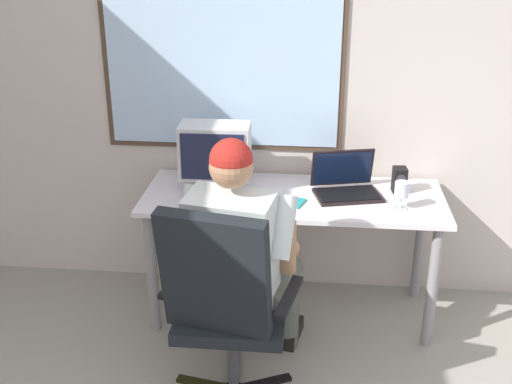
% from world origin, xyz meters
% --- Properties ---
extents(wall_rear, '(5.23, 0.08, 2.78)m').
position_xyz_m(wall_rear, '(-0.03, 2.68, 1.39)').
color(wall_rear, beige).
rests_on(wall_rear, ground).
extents(desk, '(1.63, 0.63, 0.74)m').
position_xyz_m(desk, '(-0.27, 2.31, 0.63)').
color(desk, gray).
rests_on(desk, ground).
extents(office_chair, '(0.64, 0.63, 1.06)m').
position_xyz_m(office_chair, '(-0.53, 1.47, 0.59)').
color(office_chair, black).
rests_on(office_chair, ground).
extents(person_seated, '(0.59, 0.79, 1.28)m').
position_xyz_m(person_seated, '(-0.49, 1.72, 0.68)').
color(person_seated, '#52564B').
rests_on(person_seated, ground).
extents(crt_monitor, '(0.38, 0.23, 0.37)m').
position_xyz_m(crt_monitor, '(-0.70, 2.35, 0.96)').
color(crt_monitor, beige).
rests_on(crt_monitor, desk).
extents(laptop, '(0.40, 0.35, 0.23)m').
position_xyz_m(laptop, '(0.01, 2.37, 0.80)').
color(laptop, black).
rests_on(laptop, desk).
extents(wine_glass, '(0.08, 0.08, 0.15)m').
position_xyz_m(wine_glass, '(0.29, 2.19, 0.84)').
color(wine_glass, silver).
rests_on(wine_glass, desk).
extents(desk_speaker, '(0.08, 0.09, 0.14)m').
position_xyz_m(desk_speaker, '(0.30, 2.41, 0.81)').
color(desk_speaker, black).
rests_on(desk_speaker, desk).
extents(cd_case, '(0.17, 0.16, 0.01)m').
position_xyz_m(cd_case, '(-0.28, 2.20, 0.75)').
color(cd_case, teal).
rests_on(cd_case, desk).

